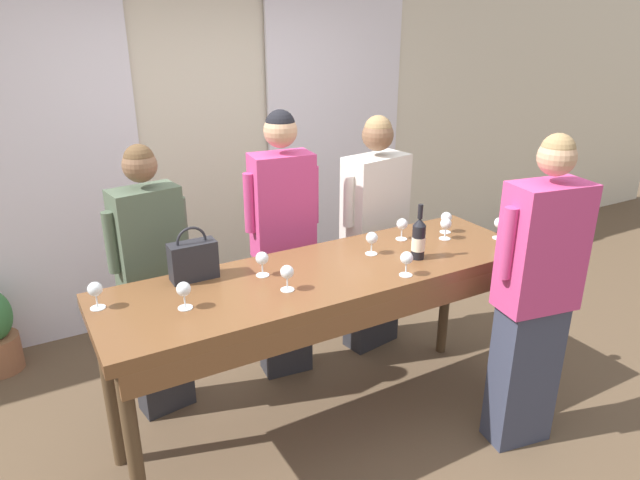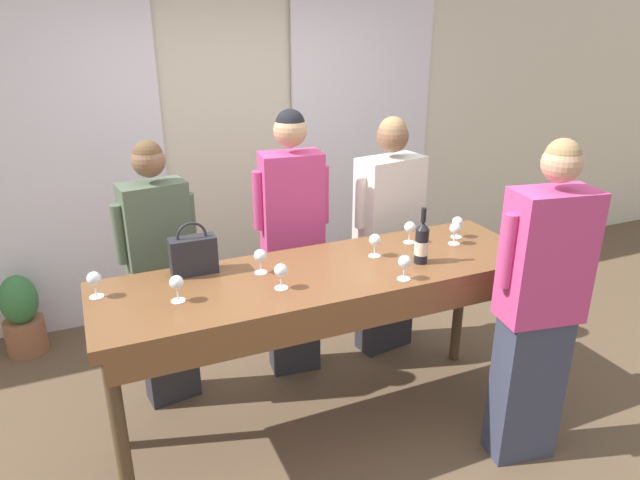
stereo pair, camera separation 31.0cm
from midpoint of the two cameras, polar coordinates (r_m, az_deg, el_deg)
name	(u,v)px [view 1 (the left image)]	position (r m, az deg, el deg)	size (l,w,h in m)	color
ground_plane	(326,424)	(3.64, -1.96, -17.96)	(18.00, 18.00, 0.00)	brown
wall_back	(205,140)	(4.71, -13.35, 9.71)	(12.00, 0.06, 2.80)	beige
curtain_panel_left	(45,166)	(4.48, -27.63, 6.53)	(1.30, 0.03, 2.69)	white
curtain_panel_right	(336,134)	(5.11, -0.17, 10.53)	(1.30, 0.03, 2.69)	white
tasting_bar	(328,289)	(3.12, -2.01, -4.95)	(2.45, 0.73, 1.03)	brown
wine_bottle	(419,239)	(3.22, 7.14, 0.06)	(0.08, 0.08, 0.32)	black
handbag	(193,260)	(3.06, -15.43, -1.96)	(0.24, 0.11, 0.29)	#232328
wine_glass_front_left	(446,225)	(3.54, 10.06, 1.49)	(0.07, 0.07, 0.13)	white
wine_glass_front_mid	(407,259)	(3.01, 5.76, -1.97)	(0.07, 0.07, 0.13)	white
wine_glass_front_right	(262,259)	(3.02, -8.75, -1.98)	(0.07, 0.07, 0.13)	white
wine_glass_center_left	(500,224)	(3.63, 15.24, 1.52)	(0.07, 0.07, 0.13)	white
wine_glass_center_mid	(184,290)	(2.77, -16.63, -4.92)	(0.07, 0.07, 0.13)	white
wine_glass_center_right	(287,273)	(2.85, -6.43, -3.37)	(0.07, 0.07, 0.13)	white
wine_glass_back_left	(95,290)	(2.92, -24.46, -4.67)	(0.07, 0.07, 0.13)	white
wine_glass_back_mid	(402,225)	(3.50, 5.72, 1.46)	(0.07, 0.07, 0.13)	white
wine_glass_back_right	(372,239)	(3.27, 2.51, 0.06)	(0.07, 0.07, 0.13)	white
wine_glass_near_host	(446,218)	(3.65, 10.18, 2.10)	(0.07, 0.07, 0.13)	white
guest_olive_jacket	(153,281)	(3.51, -18.79, -4.00)	(0.49, 0.26, 1.68)	#28282D
guest_pink_top	(283,244)	(3.69, -6.10, -0.49)	(0.50, 0.26, 1.80)	#28282D
guest_cream_sweater	(374,234)	(4.03, 3.26, 0.55)	(0.57, 0.30, 1.71)	#28282D
host_pouring	(535,297)	(3.21, 18.18, -5.51)	(0.53, 0.30, 1.79)	#383D51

